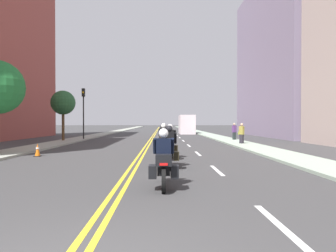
% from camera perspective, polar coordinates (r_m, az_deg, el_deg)
% --- Properties ---
extents(ground_plane, '(264.00, 264.00, 0.00)m').
position_cam_1_polar(ground_plane, '(51.29, -2.32, -1.25)').
color(ground_plane, '#383839').
extents(sidewalk_left, '(2.24, 144.00, 0.12)m').
position_cam_1_polar(sidewalk_left, '(51.96, -10.42, -1.17)').
color(sidewalk_left, gray).
rests_on(sidewalk_left, ground).
extents(sidewalk_right, '(2.24, 144.00, 0.12)m').
position_cam_1_polar(sidewalk_right, '(51.65, 5.83, -1.18)').
color(sidewalk_right, '#95A794').
rests_on(sidewalk_right, ground).
extents(centreline_yellow_inner, '(0.12, 132.00, 0.01)m').
position_cam_1_polar(centreline_yellow_inner, '(51.29, -2.46, -1.25)').
color(centreline_yellow_inner, yellow).
rests_on(centreline_yellow_inner, ground).
extents(centreline_yellow_outer, '(0.12, 132.00, 0.01)m').
position_cam_1_polar(centreline_yellow_outer, '(51.29, -2.19, -1.25)').
color(centreline_yellow_outer, yellow).
rests_on(centreline_yellow_outer, ground).
extents(lane_dashes_white, '(0.14, 56.40, 0.01)m').
position_cam_1_polar(lane_dashes_white, '(32.35, 2.45, -2.39)').
color(lane_dashes_white, silver).
rests_on(lane_dashes_white, ground).
extents(building_right_1, '(8.31, 21.70, 19.80)m').
position_cam_1_polar(building_right_1, '(43.20, 21.46, 11.53)').
color(building_right_1, gray).
rests_on(building_right_1, ground).
extents(motorcycle_0, '(0.76, 2.12, 1.58)m').
position_cam_1_polar(motorcycle_0, '(8.35, -0.81, -6.81)').
color(motorcycle_0, black).
rests_on(motorcycle_0, ground).
extents(motorcycle_1, '(0.78, 2.26, 1.63)m').
position_cam_1_polar(motorcycle_1, '(11.97, 0.21, -4.55)').
color(motorcycle_1, black).
rests_on(motorcycle_1, ground).
extents(motorcycle_2, '(0.78, 2.31, 1.66)m').
position_cam_1_polar(motorcycle_2, '(14.93, 0.35, -3.46)').
color(motorcycle_2, black).
rests_on(motorcycle_2, ground).
extents(motorcycle_3, '(0.77, 2.15, 1.64)m').
position_cam_1_polar(motorcycle_3, '(18.87, -0.87, -2.63)').
color(motorcycle_3, black).
rests_on(motorcycle_3, ground).
extents(motorcycle_4, '(0.78, 2.12, 1.58)m').
position_cam_1_polar(motorcycle_4, '(22.34, -0.78, -2.14)').
color(motorcycle_4, black).
rests_on(motorcycle_4, ground).
extents(motorcycle_5, '(0.77, 2.26, 1.67)m').
position_cam_1_polar(motorcycle_5, '(25.45, -0.72, -1.70)').
color(motorcycle_5, black).
rests_on(motorcycle_5, ground).
extents(motorcycle_6, '(0.77, 2.18, 1.62)m').
position_cam_1_polar(motorcycle_6, '(29.21, -0.81, -1.45)').
color(motorcycle_6, black).
rests_on(motorcycle_6, ground).
extents(motorcycle_7, '(0.76, 2.12, 1.64)m').
position_cam_1_polar(motorcycle_7, '(32.81, -0.89, -1.19)').
color(motorcycle_7, black).
rests_on(motorcycle_7, ground).
extents(traffic_cone_0, '(0.32, 0.32, 0.66)m').
position_cam_1_polar(traffic_cone_0, '(17.29, -22.75, -4.06)').
color(traffic_cone_0, black).
rests_on(traffic_cone_0, ground).
extents(traffic_light_near, '(0.28, 0.38, 5.06)m').
position_cam_1_polar(traffic_light_near, '(31.68, -15.21, 3.79)').
color(traffic_light_near, black).
rests_on(traffic_light_near, ground).
extents(pedestrian_0, '(0.43, 0.47, 1.68)m').
position_cam_1_polar(pedestrian_0, '(24.56, 13.30, -1.38)').
color(pedestrian_0, '#29252E').
rests_on(pedestrian_0, ground).
extents(pedestrian_1, '(0.42, 0.34, 1.67)m').
position_cam_1_polar(pedestrian_1, '(29.78, 12.03, -1.02)').
color(pedestrian_1, '#232D2C').
rests_on(pedestrian_1, ground).
extents(street_tree_1, '(2.17, 2.17, 4.59)m').
position_cam_1_polar(street_tree_1, '(29.57, -18.65, 4.01)').
color(street_tree_1, '#523A23').
rests_on(street_tree_1, ground).
extents(parked_truck, '(2.20, 6.50, 2.80)m').
position_cam_1_polar(parked_truck, '(47.53, 3.37, 0.13)').
color(parked_truck, silver).
rests_on(parked_truck, ground).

